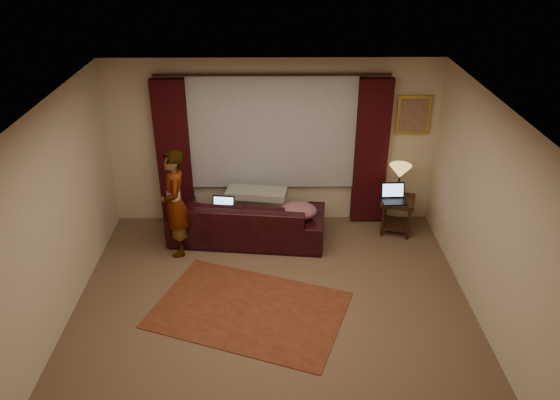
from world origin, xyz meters
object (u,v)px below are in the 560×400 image
object	(u,v)px
sofa	(247,211)
tiffany_lamp	(399,181)
laptop_sofa	(222,208)
end_table	(396,215)
person	(175,203)
laptop_table	(395,194)

from	to	relation	value
sofa	tiffany_lamp	world-z (taller)	tiffany_lamp
laptop_sofa	tiffany_lamp	xyz separation A→B (m)	(2.65, 0.34, 0.25)
end_table	person	bearing A→B (deg)	-170.78
sofa	end_table	bearing A→B (deg)	-169.10
end_table	tiffany_lamp	distance (m)	0.55
sofa	laptop_table	world-z (taller)	sofa
sofa	person	xyz separation A→B (m)	(-0.99, -0.35, 0.33)
sofa	tiffany_lamp	bearing A→B (deg)	-167.42
tiffany_lamp	laptop_table	world-z (taller)	tiffany_lamp
laptop_sofa	tiffany_lamp	world-z (taller)	tiffany_lamp
person	tiffany_lamp	bearing A→B (deg)	88.05
sofa	end_table	size ratio (longest dim) A/B	4.04
sofa	laptop_sofa	xyz separation A→B (m)	(-0.36, -0.09, 0.12)
end_table	laptop_sofa	bearing A→B (deg)	-174.14
person	laptop_sofa	bearing A→B (deg)	100.15
end_table	tiffany_lamp	bearing A→B (deg)	91.87
end_table	laptop_table	world-z (taller)	laptop_table
laptop_sofa	end_table	world-z (taller)	laptop_sofa
laptop_sofa	person	xyz separation A→B (m)	(-0.63, -0.26, 0.21)
tiffany_lamp	end_table	bearing A→B (deg)	-88.13
sofa	person	distance (m)	1.10
laptop_sofa	laptop_table	xyz separation A→B (m)	(2.56, 0.17, 0.12)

